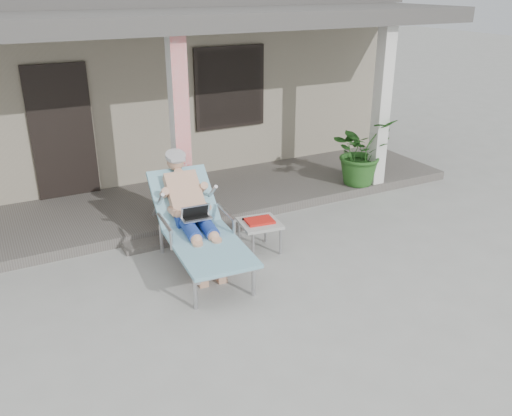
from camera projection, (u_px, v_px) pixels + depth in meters
ground at (252, 300)px, 6.23m from camera, size 60.00×60.00×0.00m
house at (105, 73)px, 10.89m from camera, size 10.40×5.40×3.30m
porch_deck at (167, 205)px, 8.65m from camera, size 10.00×2.00×0.15m
porch_overhang at (155, 27)px, 7.56m from camera, size 10.00×2.30×2.85m
porch_step at (193, 235)px, 7.73m from camera, size 2.00×0.30×0.07m
lounger at (194, 200)px, 6.75m from camera, size 0.94×2.18×1.39m
side_table at (260, 225)px, 7.20m from camera, size 0.57×0.57×0.46m
potted_palm at (361, 151)px, 9.17m from camera, size 1.14×1.02×1.14m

